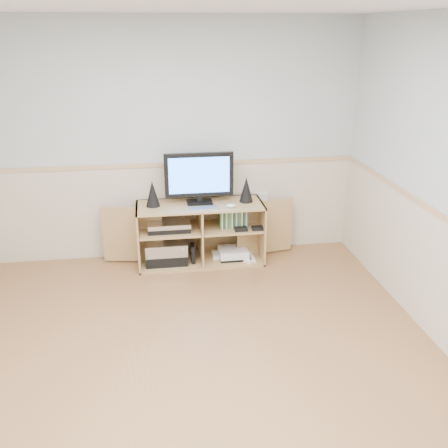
{
  "coord_description": "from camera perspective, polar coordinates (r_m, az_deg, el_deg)",
  "views": [
    {
      "loc": [
        -0.2,
        -2.92,
        2.36
      ],
      "look_at": [
        0.42,
        1.2,
        0.72
      ],
      "focal_mm": 40.0,
      "sensor_mm": 36.0,
      "label": 1
    }
  ],
  "objects": [
    {
      "name": "media_cabinet",
      "position": [
        5.37,
        -2.77,
        -0.75
      ],
      "size": [
        2.07,
        0.5,
        0.65
      ],
      "color": "tan",
      "rests_on": "floor"
    },
    {
      "name": "mouse",
      "position": [
        5.11,
        0.82,
        2.1
      ],
      "size": [
        0.1,
        0.07,
        0.04
      ],
      "primitive_type": "ellipsoid",
      "rotation": [
        0.0,
        0.0,
        -0.02
      ],
      "color": "white",
      "rests_on": "media_cabinet"
    },
    {
      "name": "wall_outlet",
      "position": [
        5.58,
        4.37,
        2.99
      ],
      "size": [
        0.12,
        0.03,
        0.12
      ],
      "primitive_type": "cube",
      "color": "white",
      "rests_on": "wall_back"
    },
    {
      "name": "av_components",
      "position": [
        5.34,
        -6.46,
        -2.33
      ],
      "size": [
        0.52,
        0.33,
        0.47
      ],
      "color": "black",
      "rests_on": "media_cabinet"
    },
    {
      "name": "speaker_left",
      "position": [
        5.16,
        -8.17,
        3.43
      ],
      "size": [
        0.14,
        0.14,
        0.27
      ],
      "primitive_type": "cone",
      "color": "black",
      "rests_on": "media_cabinet"
    },
    {
      "name": "monitor",
      "position": [
        5.17,
        -2.87,
        5.47
      ],
      "size": [
        0.71,
        0.18,
        0.54
      ],
      "color": "black",
      "rests_on": "media_cabinet"
    },
    {
      "name": "room",
      "position": [
        3.26,
        -5.46,
        0.75
      ],
      "size": [
        4.04,
        4.54,
        2.54
      ],
      "color": "#A8754A",
      "rests_on": "ground"
    },
    {
      "name": "keyboard",
      "position": [
        5.08,
        -2.37,
        1.81
      ],
      "size": [
        0.3,
        0.14,
        0.01
      ],
      "primitive_type": "cube",
      "rotation": [
        0.0,
        0.0,
        0.07
      ],
      "color": "silver",
      "rests_on": "media_cabinet"
    },
    {
      "name": "game_cases",
      "position": [
        5.29,
        1.08,
        0.68
      ],
      "size": [
        0.3,
        0.14,
        0.19
      ],
      "primitive_type": "cube",
      "color": "#3F8C3F",
      "rests_on": "media_cabinet"
    },
    {
      "name": "speaker_right",
      "position": [
        5.25,
        2.56,
        3.96
      ],
      "size": [
        0.14,
        0.14,
        0.27
      ],
      "primitive_type": "cone",
      "color": "black",
      "rests_on": "media_cabinet"
    },
    {
      "name": "game_consoles",
      "position": [
        5.46,
        0.92,
        -3.38
      ],
      "size": [
        0.45,
        0.3,
        0.11
      ],
      "color": "white",
      "rests_on": "media_cabinet"
    }
  ]
}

